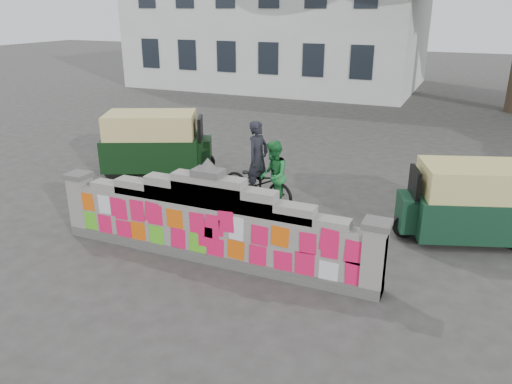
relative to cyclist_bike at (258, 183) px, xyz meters
The scene contains 8 objects.
ground 3.06m from the cyclist_bike, 83.67° to the right, with size 100.00×100.00×0.00m, color #383533.
parapet_wall 3.03m from the cyclist_bike, 83.68° to the right, with size 6.48×0.44×2.01m.
building 20.43m from the cyclist_bike, 109.35° to the left, with size 16.00×10.00×8.90m.
cyclist_bike is the anchor object (origin of this frame).
cyclist_rider 0.37m from the cyclist_bike, behind, with size 0.65×0.43×1.78m, color black.
pedestrian 0.57m from the cyclist_bike, 19.35° to the right, with size 0.80×0.62×1.64m, color #24843A.
rickshaw_left 3.84m from the cyclist_bike, 163.48° to the left, with size 3.19×2.43×1.72m.
rickshaw_right 4.77m from the cyclist_bike, ahead, with size 2.95×2.06×1.59m.
Camera 1 is at (4.14, -7.36, 4.51)m, focal length 35.00 mm.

